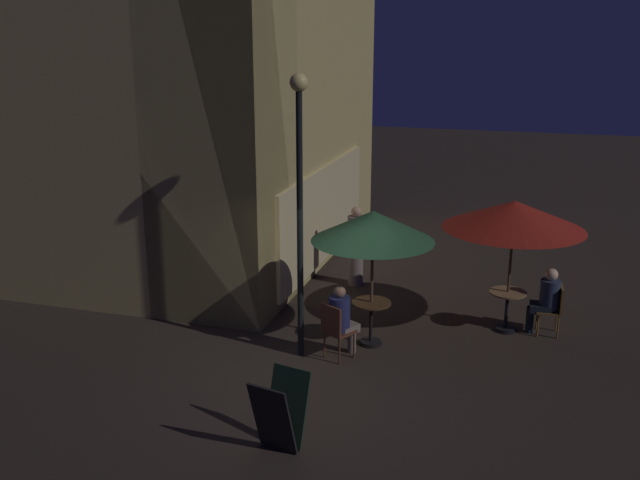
# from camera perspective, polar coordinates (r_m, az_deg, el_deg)

# --- Properties ---
(ground_plane) EXTENTS (60.00, 60.00, 0.00)m
(ground_plane) POSITION_cam_1_polar(r_m,az_deg,el_deg) (11.30, -1.77, -10.98)
(ground_plane) COLOR #2F251F
(cafe_building) EXTENTS (8.72, 7.82, 9.67)m
(cafe_building) POSITION_cam_1_polar(r_m,az_deg,el_deg) (15.43, -9.74, 14.80)
(cafe_building) COLOR tan
(cafe_building) RESTS_ON ground
(street_lamp_near_corner) EXTENTS (0.28, 0.28, 4.58)m
(street_lamp_near_corner) POSITION_cam_1_polar(r_m,az_deg,el_deg) (11.14, -1.63, 4.70)
(street_lamp_near_corner) COLOR black
(street_lamp_near_corner) RESTS_ON ground
(menu_sandwich_board) EXTENTS (0.77, 0.68, 0.99)m
(menu_sandwich_board) POSITION_cam_1_polar(r_m,az_deg,el_deg) (9.39, -3.19, -13.53)
(menu_sandwich_board) COLOR black
(menu_sandwich_board) RESTS_ON ground
(cafe_table_0) EXTENTS (0.67, 0.67, 0.77)m
(cafe_table_0) POSITION_cam_1_polar(r_m,az_deg,el_deg) (12.28, 4.08, -5.95)
(cafe_table_0) COLOR black
(cafe_table_0) RESTS_ON ground
(cafe_table_1) EXTENTS (0.66, 0.66, 0.74)m
(cafe_table_1) POSITION_cam_1_polar(r_m,az_deg,el_deg) (13.23, 14.63, -4.92)
(cafe_table_1) COLOR black
(cafe_table_1) RESTS_ON ground
(patio_umbrella_0) EXTENTS (2.05, 2.05, 2.36)m
(patio_umbrella_0) POSITION_cam_1_polar(r_m,az_deg,el_deg) (11.78, 4.23, 1.08)
(patio_umbrella_0) COLOR black
(patio_umbrella_0) RESTS_ON ground
(patio_umbrella_1) EXTENTS (2.45, 2.45, 2.39)m
(patio_umbrella_1) POSITION_cam_1_polar(r_m,az_deg,el_deg) (12.74, 15.15, 1.91)
(patio_umbrella_1) COLOR black
(patio_umbrella_1) RESTS_ON ground
(cafe_chair_0) EXTENTS (0.58, 0.58, 0.96)m
(cafe_chair_0) POSITION_cam_1_polar(r_m,az_deg,el_deg) (11.68, 1.21, -6.93)
(cafe_chair_0) COLOR #562E1F
(cafe_chair_0) RESTS_ON ground
(cafe_chair_1) EXTENTS (0.45, 0.45, 0.91)m
(cafe_chair_1) POSITION_cam_1_polar(r_m,az_deg,el_deg) (13.27, 18.13, -5.00)
(cafe_chair_1) COLOR brown
(cafe_chair_1) RESTS_ON ground
(patron_seated_0) EXTENTS (0.54, 0.48, 1.25)m
(patron_seated_0) POSITION_cam_1_polar(r_m,az_deg,el_deg) (11.72, 1.73, -6.12)
(patron_seated_0) COLOR slate
(patron_seated_0) RESTS_ON ground
(patron_seated_1) EXTENTS (0.37, 0.54, 1.22)m
(patron_seated_1) POSITION_cam_1_polar(r_m,az_deg,el_deg) (13.20, 17.55, -4.34)
(patron_seated_1) COLOR black
(patron_seated_1) RESTS_ON ground
(patron_standing_2) EXTENTS (0.36, 0.36, 1.70)m
(patron_standing_2) POSITION_cam_1_polar(r_m,az_deg,el_deg) (15.01, 2.88, -0.47)
(patron_standing_2) COLOR slate
(patron_standing_2) RESTS_ON ground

